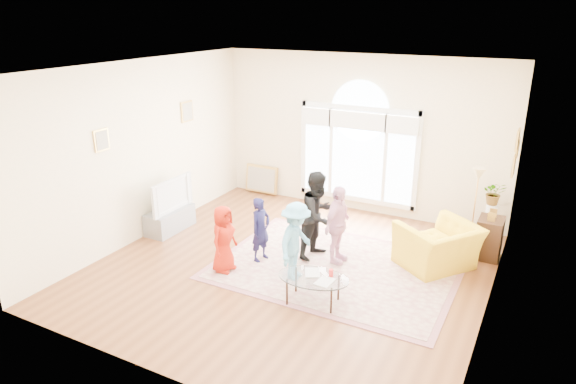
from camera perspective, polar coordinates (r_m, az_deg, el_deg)
The scene contains 18 objects.
ground at distance 8.48m, azimuth 0.27°, elevation -8.45°, with size 6.00×6.00×0.00m, color brown.
room_shell at distance 10.36m, azimuth 7.64°, elevation 5.93°, with size 6.00×6.00×6.00m.
area_rug at distance 8.51m, azimuth 5.31°, elevation -8.37°, with size 3.60×2.60×0.02m, color #C2AD94.
rug_border at distance 8.51m, azimuth 5.31°, elevation -8.39°, with size 3.80×2.80×0.01m, color #995E63.
tv_console at distance 10.05m, azimuth -12.98°, elevation -3.01°, with size 0.45×1.00×0.42m, color gray.
television at distance 9.86m, azimuth -13.17°, elevation -0.23°, with size 0.17×1.08×0.62m.
coffee_table at distance 7.37m, azimuth 2.82°, elevation -9.56°, with size 1.09×0.77×0.54m.
armchair at distance 8.69m, azimuth 16.30°, elevation -5.81°, with size 1.15×1.00×0.75m, color yellow.
side_cabinet at distance 9.33m, azimuth 21.44°, elevation -4.78°, with size 0.40×0.50×0.70m, color black.
floor_lamp at distance 9.17m, azimuth 20.36°, elevation 1.19°, with size 0.31×0.31×1.51m.
plant_pedestal at distance 10.01m, azimuth 21.53°, elevation -3.16°, with size 0.20×0.20×0.70m, color white.
potted_plant at distance 9.82m, azimuth 21.94°, elevation -0.11°, with size 0.39×0.34×0.43m, color #33722D.
leaning_picture at distance 11.81m, azimuth -2.91°, elevation -0.15°, with size 0.80×0.05×0.62m, color tan.
child_red at distance 8.21m, azimuth -7.17°, elevation -5.18°, with size 0.54×0.35×1.10m, color #B11D0C.
child_navy at distance 8.50m, azimuth -3.06°, elevation -4.17°, with size 0.40×0.26×1.09m, color #151439.
child_black at distance 8.55m, azimuth 3.34°, elevation -2.55°, with size 0.73×0.57×1.50m, color black.
child_pink at distance 8.41m, azimuth 5.51°, elevation -3.65°, with size 0.77×0.32×1.32m, color #E7A1BD.
child_blue at distance 7.86m, azimuth 0.89°, elevation -5.53°, with size 0.81×0.47×1.26m, color #61B0D5.
Camera 1 is at (3.46, -6.63, 3.99)m, focal length 32.00 mm.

